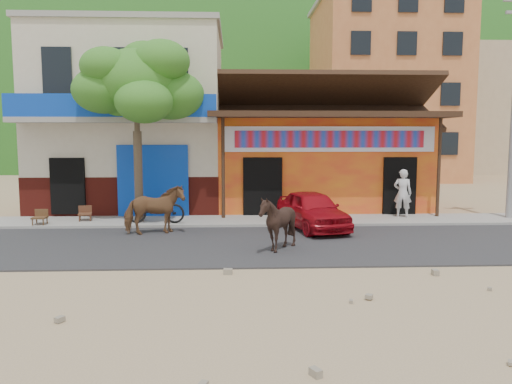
{
  "coord_description": "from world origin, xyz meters",
  "views": [
    {
      "loc": [
        -1.43,
        -10.85,
        2.96
      ],
      "look_at": [
        -0.81,
        3.0,
        1.4
      ],
      "focal_mm": 35.0,
      "sensor_mm": 36.0,
      "label": 1
    }
  ],
  "objects_px": {
    "cow_dark": "(278,223)",
    "scooter": "(155,208)",
    "red_car": "(312,210)",
    "cafe_chair_left": "(85,207)",
    "tree": "(137,131)",
    "cow_tan": "(154,210)",
    "pedestrian": "(403,193)",
    "cafe_chair_right": "(39,211)"
  },
  "relations": [
    {
      "from": "red_car",
      "to": "scooter",
      "type": "relative_size",
      "value": 1.87
    },
    {
      "from": "scooter",
      "to": "cafe_chair_right",
      "type": "relative_size",
      "value": 2.11
    },
    {
      "from": "cafe_chair_left",
      "to": "cow_tan",
      "type": "bearing_deg",
      "value": -51.02
    },
    {
      "from": "cow_dark",
      "to": "red_car",
      "type": "relative_size",
      "value": 0.4
    },
    {
      "from": "pedestrian",
      "to": "red_car",
      "type": "bearing_deg",
      "value": 47.2
    },
    {
      "from": "tree",
      "to": "pedestrian",
      "type": "xyz_separation_m",
      "value": [
        9.1,
        0.51,
        -2.15
      ]
    },
    {
      "from": "tree",
      "to": "red_car",
      "type": "xyz_separation_m",
      "value": [
        5.63,
        -1.2,
        -2.48
      ]
    },
    {
      "from": "scooter",
      "to": "pedestrian",
      "type": "relative_size",
      "value": 1.12
    },
    {
      "from": "tree",
      "to": "scooter",
      "type": "bearing_deg",
      "value": -32.51
    },
    {
      "from": "cow_dark",
      "to": "pedestrian",
      "type": "bearing_deg",
      "value": 121.72
    },
    {
      "from": "red_car",
      "to": "scooter",
      "type": "xyz_separation_m",
      "value": [
        -5.03,
        0.82,
        -0.02
      ]
    },
    {
      "from": "cow_tan",
      "to": "cafe_chair_right",
      "type": "bearing_deg",
      "value": 53.47
    },
    {
      "from": "pedestrian",
      "to": "cow_tan",
      "type": "bearing_deg",
      "value": 36.8
    },
    {
      "from": "pedestrian",
      "to": "scooter",
      "type": "bearing_deg",
      "value": 26.93
    },
    {
      "from": "cow_dark",
      "to": "scooter",
      "type": "bearing_deg",
      "value": -148.37
    },
    {
      "from": "scooter",
      "to": "pedestrian",
      "type": "bearing_deg",
      "value": -79.63
    },
    {
      "from": "cafe_chair_right",
      "to": "tree",
      "type": "bearing_deg",
      "value": 8.77
    },
    {
      "from": "tree",
      "to": "cow_dark",
      "type": "bearing_deg",
      "value": -44.33
    },
    {
      "from": "cow_tan",
      "to": "cow_dark",
      "type": "height_order",
      "value": "cow_tan"
    },
    {
      "from": "cow_tan",
      "to": "pedestrian",
      "type": "relative_size",
      "value": 1.02
    },
    {
      "from": "scooter",
      "to": "cafe_chair_right",
      "type": "bearing_deg",
      "value": 96.23
    },
    {
      "from": "cow_dark",
      "to": "scooter",
      "type": "xyz_separation_m",
      "value": [
        -3.68,
        3.8,
        -0.14
      ]
    },
    {
      "from": "pedestrian",
      "to": "cafe_chair_right",
      "type": "distance_m",
      "value": 12.24
    },
    {
      "from": "tree",
      "to": "cafe_chair_right",
      "type": "bearing_deg",
      "value": -170.82
    },
    {
      "from": "pedestrian",
      "to": "cafe_chair_right",
      "type": "bearing_deg",
      "value": 25.68
    },
    {
      "from": "red_car",
      "to": "pedestrian",
      "type": "xyz_separation_m",
      "value": [
        3.47,
        1.71,
        0.32
      ]
    },
    {
      "from": "scooter",
      "to": "cafe_chair_right",
      "type": "distance_m",
      "value": 3.7
    },
    {
      "from": "cow_tan",
      "to": "pedestrian",
      "type": "distance_m",
      "value": 8.63
    },
    {
      "from": "cow_tan",
      "to": "cafe_chair_left",
      "type": "relative_size",
      "value": 1.88
    },
    {
      "from": "cafe_chair_left",
      "to": "pedestrian",
      "type": "bearing_deg",
      "value": -11.71
    },
    {
      "from": "cow_tan",
      "to": "scooter",
      "type": "xyz_separation_m",
      "value": [
        -0.2,
        1.47,
        -0.15
      ]
    },
    {
      "from": "cow_tan",
      "to": "cafe_chair_left",
      "type": "xyz_separation_m",
      "value": [
        -2.65,
        2.05,
        -0.19
      ]
    },
    {
      "from": "cow_tan",
      "to": "cafe_chair_right",
      "type": "xyz_separation_m",
      "value": [
        -3.89,
        1.35,
        -0.2
      ]
    },
    {
      "from": "tree",
      "to": "scooter",
      "type": "height_order",
      "value": "tree"
    },
    {
      "from": "red_car",
      "to": "cafe_chair_left",
      "type": "relative_size",
      "value": 3.84
    },
    {
      "from": "cow_dark",
      "to": "cafe_chair_left",
      "type": "xyz_separation_m",
      "value": [
        -6.14,
        4.38,
        -0.17
      ]
    },
    {
      "from": "cow_tan",
      "to": "cafe_chair_left",
      "type": "distance_m",
      "value": 3.36
    },
    {
      "from": "scooter",
      "to": "cow_tan",
      "type": "bearing_deg",
      "value": -167.99
    },
    {
      "from": "scooter",
      "to": "cafe_chair_right",
      "type": "xyz_separation_m",
      "value": [
        -3.69,
        -0.12,
        -0.05
      ]
    },
    {
      "from": "tree",
      "to": "scooter",
      "type": "relative_size",
      "value": 3.16
    },
    {
      "from": "cow_dark",
      "to": "tree",
      "type": "bearing_deg",
      "value": -146.79
    },
    {
      "from": "tree",
      "to": "cow_dark",
      "type": "height_order",
      "value": "tree"
    }
  ]
}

